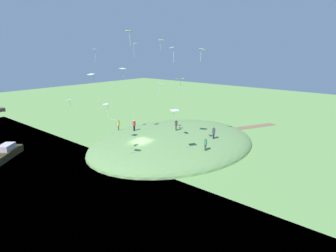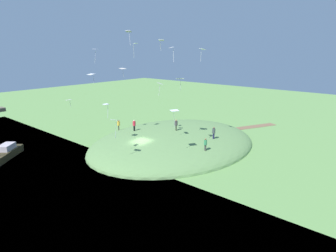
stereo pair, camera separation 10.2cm
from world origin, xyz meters
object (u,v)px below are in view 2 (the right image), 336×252
object	(u,v)px
kite_5	(202,50)
kite_8	(115,121)
person_walking_path	(205,143)
kite_1	(172,49)
kite_7	(135,45)
kite_2	(69,100)
kite_3	(129,33)
boat_on_lake	(4,154)
kite_4	(160,84)
kite_11	(106,105)
kite_13	(95,50)
person_watching_kites	(176,124)
person_with_child	(214,131)
person_near_shore	(119,124)
kite_6	(174,111)
kite_12	(123,69)
kite_0	(161,41)
person_on_hilltop	(134,124)
kite_9	(91,75)
kite_10	(180,79)

from	to	relation	value
kite_5	kite_8	size ratio (longest dim) A/B	0.76
person_walking_path	kite_8	distance (m)	11.98
kite_1	kite_7	distance (m)	6.67
kite_2	kite_3	xyz separation A→B (m)	(2.33, -10.72, 9.03)
boat_on_lake	kite_4	bearing A→B (deg)	-88.20
kite_3	kite_7	bearing A→B (deg)	30.20
kite_2	kite_11	xyz separation A→B (m)	(-1.40, -10.53, 0.75)
kite_7	kite_11	world-z (taller)	kite_7
kite_13	person_watching_kites	bearing A→B (deg)	-42.80
person_walking_path	person_with_child	bearing A→B (deg)	-79.34
kite_5	kite_13	bearing A→B (deg)	130.85
person_near_shore	kite_5	bearing A→B (deg)	-134.21
person_watching_kites	kite_6	bearing A→B (deg)	-22.03
kite_2	kite_7	world-z (taller)	kite_7
kite_5	kite_7	size ratio (longest dim) A/B	0.93
kite_3	kite_13	distance (m)	7.82
kite_3	kite_11	size ratio (longest dim) A/B	1.04
kite_6	kite_13	bearing A→B (deg)	96.59
kite_7	boat_on_lake	bearing A→B (deg)	136.42
boat_on_lake	kite_12	world-z (taller)	kite_12
kite_7	kite_8	bearing A→B (deg)	-157.26
kite_0	kite_12	distance (m)	8.98
kite_1	kite_5	size ratio (longest dim) A/B	0.98
person_with_child	kite_7	size ratio (longest dim) A/B	0.94
person_on_hilltop	kite_6	xyz separation A→B (m)	(-3.33, -10.87, 4.05)
person_with_child	kite_1	world-z (taller)	kite_1
person_watching_kites	kite_4	distance (m)	8.97
kite_4	kite_9	distance (m)	8.58
kite_6	kite_9	distance (m)	11.18
person_watching_kites	kite_7	distance (m)	13.36
kite_10	kite_8	bearing A→B (deg)	172.07
kite_10	person_with_child	bearing A→B (deg)	-46.14
kite_9	kite_6	bearing A→B (deg)	-59.37
kite_0	kite_10	world-z (taller)	kite_0
person_near_shore	kite_5	world-z (taller)	kite_5
person_on_hilltop	person_walking_path	bearing A→B (deg)	-95.87
kite_9	kite_11	xyz separation A→B (m)	(-0.46, -3.24, -3.36)
kite_1	person_near_shore	bearing A→B (deg)	74.45
kite_2	kite_6	size ratio (longest dim) A/B	0.56
person_walking_path	kite_7	bearing A→B (deg)	14.92
boat_on_lake	person_walking_path	size ratio (longest dim) A/B	3.99
person_watching_kites	kite_2	world-z (taller)	kite_2
kite_1	kite_2	size ratio (longest dim) A/B	1.40
person_on_hilltop	kite_6	world-z (taller)	kite_6
kite_3	kite_0	bearing A→B (deg)	-46.50
kite_0	kite_1	xyz separation A→B (m)	(-1.06, -2.54, -0.91)
boat_on_lake	kite_3	xyz separation A→B (m)	(10.91, -13.74, 15.62)
person_watching_kites	kite_1	distance (m)	14.14
kite_13	person_with_child	bearing A→B (deg)	-54.81
kite_9	person_walking_path	bearing A→B (deg)	-50.11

